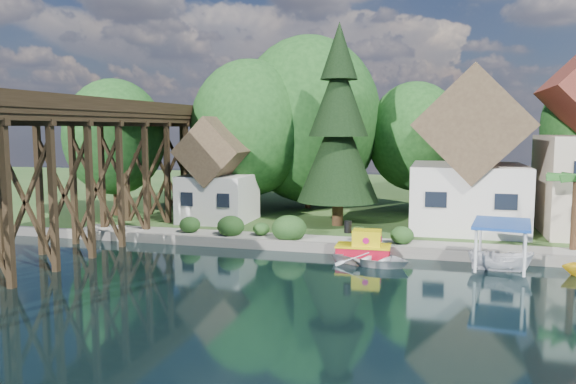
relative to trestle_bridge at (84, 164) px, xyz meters
name	(u,v)px	position (x,y,z in m)	size (l,w,h in m)	color
ground	(323,292)	(16.00, -5.17, -5.35)	(140.00, 140.00, 0.00)	black
bank	(388,198)	(16.00, 28.83, -5.10)	(140.00, 52.00, 0.50)	#2E5120
seawall	(418,253)	(20.00, 2.83, -5.04)	(60.00, 0.40, 0.62)	slate
promenade	(453,247)	(22.00, 4.13, -4.82)	(50.00, 2.60, 0.06)	gray
trestle_bridge	(84,164)	(0.00, 0.00, 0.00)	(4.12, 44.18, 9.30)	black
house_left	(468,162)	(23.00, 10.83, -0.21)	(7.64, 8.64, 11.02)	silver
shed	(218,177)	(5.00, 9.33, -1.52)	(5.09, 5.40, 7.85)	silver
bg_trees	(388,131)	(17.00, 16.08, 1.94)	(49.90, 13.30, 10.57)	#382314
shrubs	(281,227)	(11.40, 4.09, -4.12)	(15.76, 2.47, 1.70)	#1B4117
conifer	(338,129)	(14.05, 9.79, 2.08)	(5.84, 5.84, 14.39)	#382314
tugboat	(364,248)	(16.99, 1.84, -4.68)	(3.15, 1.79, 2.25)	#B80C23
boat_white_a	(372,257)	(17.58, 0.65, -4.90)	(3.12, 4.37, 0.91)	silver
boat_canopy	(501,250)	(24.30, 0.94, -4.23)	(3.41, 4.38, 2.61)	white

